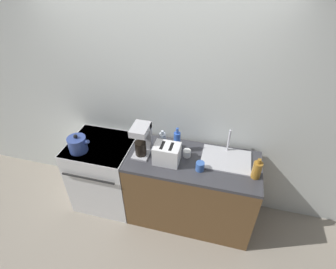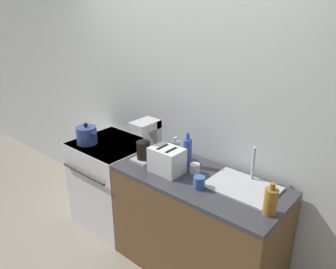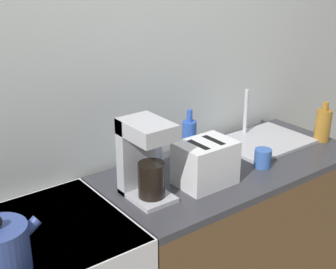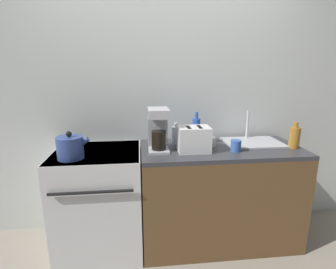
% 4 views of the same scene
% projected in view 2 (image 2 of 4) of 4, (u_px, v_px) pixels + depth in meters
% --- Properties ---
extents(ground_plane, '(12.00, 12.00, 0.00)m').
position_uv_depth(ground_plane, '(130.00, 261.00, 3.00)').
color(ground_plane, gray).
extents(wall_back, '(8.00, 0.05, 2.60)m').
position_uv_depth(wall_back, '(180.00, 108.00, 3.01)').
color(wall_back, silver).
rests_on(wall_back, ground_plane).
extents(stove, '(0.72, 0.68, 0.91)m').
position_uv_depth(stove, '(113.00, 182.00, 3.40)').
color(stove, silver).
rests_on(stove, ground_plane).
extents(counter_block, '(1.40, 0.64, 0.91)m').
position_uv_depth(counter_block, '(197.00, 226.00, 2.76)').
color(counter_block, brown).
rests_on(counter_block, ground_plane).
extents(kettle, '(0.25, 0.20, 0.22)m').
position_uv_depth(kettle, '(87.00, 135.00, 3.20)').
color(kettle, '#33478C').
rests_on(kettle, stove).
extents(toaster, '(0.26, 0.19, 0.21)m').
position_uv_depth(toaster, '(167.00, 160.00, 2.65)').
color(toaster, white).
rests_on(toaster, counter_block).
extents(coffee_maker, '(0.17, 0.24, 0.36)m').
position_uv_depth(coffee_maker, '(148.00, 139.00, 2.85)').
color(coffee_maker, '#B7B7BC').
rests_on(coffee_maker, counter_block).
extents(sink_tray, '(0.51, 0.38, 0.28)m').
position_uv_depth(sink_tray, '(243.00, 186.00, 2.45)').
color(sink_tray, '#B7B7BC').
rests_on(sink_tray, counter_block).
extents(bottle_blue, '(0.07, 0.07, 0.30)m').
position_uv_depth(bottle_blue, '(188.00, 152.00, 2.74)').
color(bottle_blue, '#2D56B7').
rests_on(bottle_blue, counter_block).
extents(bottle_amber, '(0.09, 0.09, 0.23)m').
position_uv_depth(bottle_amber, '(271.00, 201.00, 2.12)').
color(bottle_amber, '#9E6B23').
rests_on(bottle_amber, counter_block).
extents(bottle_clear, '(0.08, 0.08, 0.20)m').
position_uv_depth(bottle_clear, '(175.00, 149.00, 2.90)').
color(bottle_clear, silver).
rests_on(bottle_clear, counter_block).
extents(cup_blue, '(0.09, 0.09, 0.10)m').
position_uv_depth(cup_blue, '(199.00, 182.00, 2.43)').
color(cup_blue, '#3860B2').
rests_on(cup_blue, counter_block).
extents(cup_white, '(0.08, 0.08, 0.08)m').
position_uv_depth(cup_white, '(195.00, 168.00, 2.66)').
color(cup_white, white).
rests_on(cup_white, counter_block).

